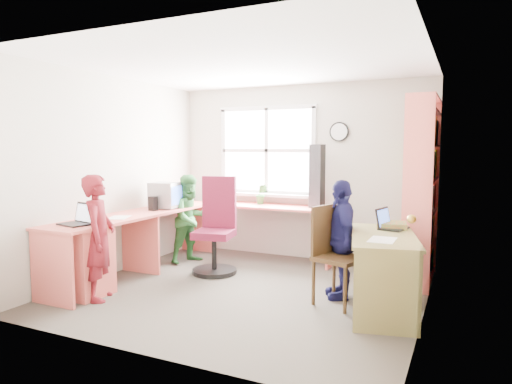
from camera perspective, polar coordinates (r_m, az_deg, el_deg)
room at (r=4.89m, az=-0.64°, el=1.79°), size 3.64×3.44×2.44m
l_desk at (r=5.39m, az=-15.26°, el=-6.23°), size 2.38×2.95×0.75m
right_desk at (r=4.50m, az=15.62°, el=-7.65°), size 0.84×1.35×0.72m
bookshelf at (r=5.53m, az=19.99°, el=-0.35°), size 0.30×1.02×2.10m
swivel_chair at (r=5.68m, az=-5.00°, el=-4.92°), size 0.65×0.65×1.18m
wooden_chair at (r=4.60m, az=9.64°, el=-7.25°), size 0.53×0.53×0.97m
crt_monitor at (r=6.06m, az=-11.29°, el=-0.40°), size 0.38×0.34×0.34m
laptop_left at (r=5.04m, az=-21.26°, el=-3.22°), size 0.37×0.32×0.22m
laptop_right at (r=4.80m, az=16.34°, el=-3.85°), size 0.31×0.35×0.21m
speaker_a at (r=5.88m, az=-12.73°, el=-1.41°), size 0.10×0.10×0.18m
speaker_b at (r=6.32m, az=-10.30°, el=-0.81°), size 0.12×0.12×0.20m
cd_tower at (r=6.05m, az=7.64°, el=1.97°), size 0.19×0.18×0.83m
game_box at (r=4.86m, az=16.60°, el=-3.97°), size 0.33×0.33×0.06m
paper_a at (r=5.39m, az=-16.77°, el=-3.07°), size 0.31×0.35×0.00m
paper_b at (r=4.21m, az=15.51°, el=-5.78°), size 0.22×0.31×0.00m
potted_plant at (r=6.38m, az=0.68°, el=-0.29°), size 0.18×0.16×0.28m
person_red at (r=4.88m, az=-19.05°, el=-5.39°), size 0.49×0.55×1.27m
person_green at (r=6.19m, az=-8.15°, el=-3.32°), size 0.63×0.70×1.18m
person_navy at (r=4.76m, az=10.59°, el=-5.80°), size 0.56×0.77×1.22m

